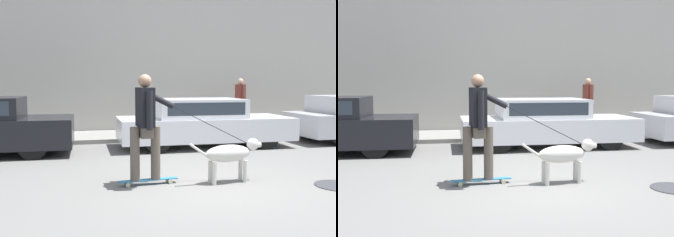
% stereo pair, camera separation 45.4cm
% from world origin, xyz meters
% --- Properties ---
extents(ground_plane, '(36.00, 36.00, 0.00)m').
position_xyz_m(ground_plane, '(0.00, 0.00, 0.00)').
color(ground_plane, slate).
extents(back_wall, '(32.00, 0.30, 5.96)m').
position_xyz_m(back_wall, '(0.00, 7.08, 2.98)').
color(back_wall, '#ADA89E').
rests_on(back_wall, ground_plane).
extents(sidewalk_curb, '(30.00, 2.14, 0.12)m').
position_xyz_m(sidewalk_curb, '(0.00, 5.84, 0.06)').
color(sidewalk_curb, gray).
rests_on(sidewalk_curb, ground_plane).
extents(parked_car_1, '(4.49, 1.85, 1.24)m').
position_xyz_m(parked_car_1, '(1.26, 3.74, 0.61)').
color(parked_car_1, black).
rests_on(parked_car_1, ground_plane).
extents(dog, '(1.31, 0.36, 0.72)m').
position_xyz_m(dog, '(0.52, 0.13, 0.48)').
color(dog, beige).
rests_on(dog, ground_plane).
extents(skateboarder, '(2.28, 0.64, 1.79)m').
position_xyz_m(skateboarder, '(-0.88, 0.29, 1.02)').
color(skateboarder, beige).
rests_on(skateboarder, ground_plane).
extents(pedestrian_with_bag, '(0.21, 0.64, 1.67)m').
position_xyz_m(pedestrian_with_bag, '(3.19, 5.68, 1.05)').
color(pedestrian_with_bag, brown).
rests_on(pedestrian_with_bag, sidewalk_curb).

